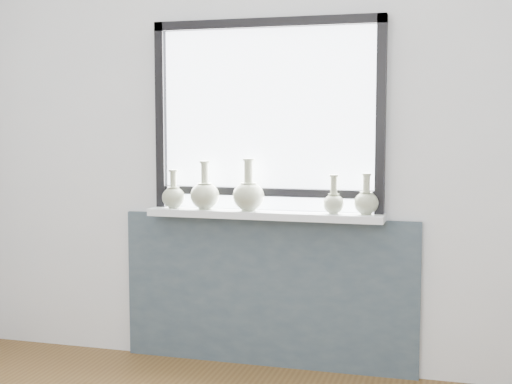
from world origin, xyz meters
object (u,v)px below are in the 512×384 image
(vase_a, at_px, (173,196))
(vase_c, at_px, (248,194))
(windowsill, at_px, (264,215))
(vase_b, at_px, (205,194))
(vase_e, at_px, (366,201))
(vase_d, at_px, (334,202))

(vase_a, height_order, vase_c, vase_c)
(windowsill, xyz_separation_m, vase_b, (-0.34, -0.01, 0.11))
(vase_e, bearing_deg, vase_d, -174.07)
(vase_b, distance_m, vase_d, 0.73)
(windowsill, bearing_deg, vase_e, 0.27)
(windowsill, height_order, vase_d, vase_d)
(windowsill, bearing_deg, vase_a, -178.90)
(windowsill, height_order, vase_b, vase_b)
(vase_d, distance_m, vase_e, 0.17)
(vase_a, height_order, vase_d, vase_a)
(vase_b, distance_m, vase_c, 0.26)
(windowsill, distance_m, vase_e, 0.57)
(vase_b, relative_size, vase_e, 1.24)
(vase_b, xyz_separation_m, vase_e, (0.90, 0.01, -0.01))
(windowsill, height_order, vase_e, vase_e)
(vase_b, bearing_deg, vase_e, 0.86)
(vase_a, height_order, vase_e, same)
(vase_a, distance_m, vase_d, 0.92)
(vase_a, bearing_deg, vase_c, -0.64)
(vase_c, distance_m, vase_d, 0.47)
(vase_c, height_order, vase_d, vase_c)
(vase_d, bearing_deg, vase_a, 179.70)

